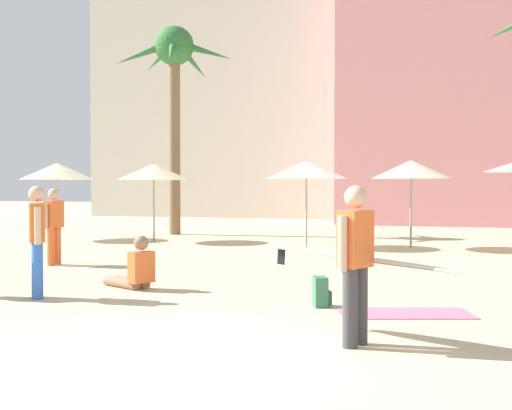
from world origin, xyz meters
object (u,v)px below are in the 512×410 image
at_px(palm_tree_far_left, 174,70).
at_px(cafe_umbrella_1, 306,170).
at_px(cafe_umbrella_0, 411,169).
at_px(cafe_umbrella_2, 154,172).
at_px(person_far_right, 37,237).
at_px(cafe_umbrella_3, 57,171).
at_px(backpack, 321,292).
at_px(person_near_left, 54,223).
at_px(person_mid_right, 357,258).
at_px(person_mid_left, 135,270).
at_px(beach_towel, 405,313).

relative_size(palm_tree_far_left, cafe_umbrella_1, 3.04).
height_order(cafe_umbrella_0, cafe_umbrella_2, cafe_umbrella_0).
height_order(palm_tree_far_left, person_far_right, palm_tree_far_left).
bearing_deg(cafe_umbrella_3, palm_tree_far_left, 51.17).
height_order(backpack, person_near_left, person_near_left).
bearing_deg(person_mid_right, cafe_umbrella_1, 128.67).
distance_m(palm_tree_far_left, cafe_umbrella_1, 7.50).
relative_size(cafe_umbrella_3, person_far_right, 1.44).
relative_size(cafe_umbrella_0, person_far_right, 1.42).
height_order(cafe_umbrella_2, person_mid_left, cafe_umbrella_2).
xyz_separation_m(cafe_umbrella_3, person_far_right, (6.28, -9.90, -1.25)).
xyz_separation_m(cafe_umbrella_2, person_far_right, (2.99, -10.09, -1.21)).
distance_m(cafe_umbrella_0, backpack, 9.72).
relative_size(person_far_right, person_near_left, 1.03).
distance_m(cafe_umbrella_0, cafe_umbrella_2, 7.73).
relative_size(cafe_umbrella_0, cafe_umbrella_2, 1.01).
height_order(palm_tree_far_left, person_mid_right, palm_tree_far_left).
distance_m(backpack, person_mid_left, 3.36).
xyz_separation_m(palm_tree_far_left, person_mid_left, (4.62, -11.85, -5.49)).
bearing_deg(cafe_umbrella_2, beach_towel, -49.09).
bearing_deg(person_near_left, person_mid_right, -28.22).
bearing_deg(person_near_left, cafe_umbrella_3, 130.85).
bearing_deg(person_far_right, cafe_umbrella_1, 40.86).
relative_size(beach_towel, person_near_left, 1.05).
relative_size(palm_tree_far_left, beach_towel, 4.23).
xyz_separation_m(cafe_umbrella_0, beach_towel, (0.68, -9.71, -2.15)).
bearing_deg(beach_towel, person_mid_left, 168.43).
relative_size(palm_tree_far_left, cafe_umbrella_3, 3.00).
bearing_deg(cafe_umbrella_1, palm_tree_far_left, 148.17).
distance_m(palm_tree_far_left, cafe_umbrella_3, 5.52).
relative_size(cafe_umbrella_1, backpack, 5.74).
relative_size(person_mid_right, person_mid_left, 2.50).
height_order(cafe_umbrella_0, person_far_right, cafe_umbrella_0).
relative_size(palm_tree_far_left, cafe_umbrella_2, 3.06).
distance_m(cafe_umbrella_2, cafe_umbrella_3, 3.29).
bearing_deg(cafe_umbrella_0, person_far_right, -115.12).
bearing_deg(cafe_umbrella_3, beach_towel, -39.13).
height_order(palm_tree_far_left, person_mid_left, palm_tree_far_left).
bearing_deg(person_mid_right, person_mid_left, 168.58).
distance_m(beach_towel, person_near_left, 8.46).
distance_m(beach_towel, person_far_right, 5.51).
xyz_separation_m(cafe_umbrella_1, cafe_umbrella_3, (-8.18, 0.21, 0.02)).
relative_size(cafe_umbrella_2, person_mid_right, 0.92).
bearing_deg(cafe_umbrella_0, palm_tree_far_left, 160.02).
bearing_deg(person_mid_right, person_near_left, 167.08).
xyz_separation_m(cafe_umbrella_2, person_near_left, (0.72, -6.30, -1.24)).
relative_size(beach_towel, backpack, 4.12).
xyz_separation_m(cafe_umbrella_1, backpack, (2.33, -9.10, -1.96)).
xyz_separation_m(cafe_umbrella_1, cafe_umbrella_2, (-4.90, 0.40, -0.02)).
bearing_deg(beach_towel, person_mid_right, -100.55).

